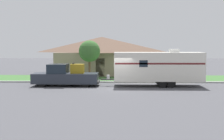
{
  "coord_description": "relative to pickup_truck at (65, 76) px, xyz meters",
  "views": [
    {
      "loc": [
        0.22,
        -25.7,
        3.54
      ],
      "look_at": [
        -0.46,
        1.34,
        1.4
      ],
      "focal_mm": 50.0,
      "sensor_mm": 36.0,
      "label": 1
    }
  ],
  "objects": [
    {
      "name": "ground_plane",
      "position": [
        4.58,
        -1.34,
        -0.85
      ],
      "size": [
        120.0,
        120.0,
        0.0
      ],
      "primitive_type": "plane",
      "color": "#47474C"
    },
    {
      "name": "curb_strip",
      "position": [
        4.58,
        2.41,
        -0.78
      ],
      "size": [
        80.0,
        0.3,
        0.14
      ],
      "color": "#ADADA8",
      "rests_on": "ground_plane"
    },
    {
      "name": "lawn_strip",
      "position": [
        4.58,
        6.06,
        -0.84
      ],
      "size": [
        80.0,
        7.0,
        0.03
      ],
      "color": "#3D6B33",
      "rests_on": "ground_plane"
    },
    {
      "name": "house_across_street",
      "position": [
        2.6,
        10.97,
        1.52
      ],
      "size": [
        11.4,
        7.05,
        4.58
      ],
      "color": "gray",
      "rests_on": "ground_plane"
    },
    {
      "name": "pickup_truck",
      "position": [
        0.0,
        0.0,
        0.0
      ],
      "size": [
        5.78,
        2.02,
        2.03
      ],
      "color": "black",
      "rests_on": "ground_plane"
    },
    {
      "name": "travel_trailer",
      "position": [
        8.14,
        -0.0,
        0.86
      ],
      "size": [
        8.8,
        2.47,
        3.22
      ],
      "color": "black",
      "rests_on": "ground_plane"
    },
    {
      "name": "mailbox",
      "position": [
        -1.59,
        3.42,
        0.21
      ],
      "size": [
        0.48,
        0.2,
        1.39
      ],
      "color": "brown",
      "rests_on": "ground_plane"
    },
    {
      "name": "tree_in_yard",
      "position": [
        1.75,
        4.23,
        2.08
      ],
      "size": [
        2.16,
        2.16,
        4.04
      ],
      "color": "brown",
      "rests_on": "ground_plane"
    }
  ]
}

